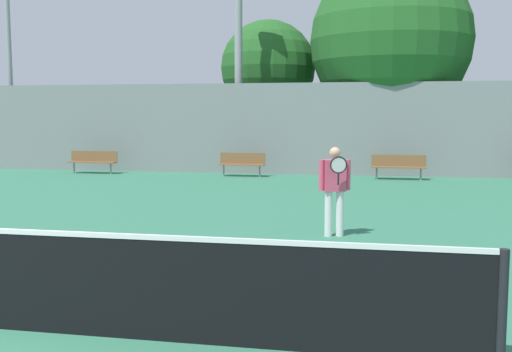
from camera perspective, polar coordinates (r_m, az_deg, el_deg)
name	(u,v)px	position (r m, az deg, el deg)	size (l,w,h in m)	color
tennis_player	(335,186)	(11.15, 7.50, -0.92)	(0.57, 0.48, 1.66)	silver
bench_courtside_far	(93,160)	(23.71, -15.25, 1.52)	(1.89, 0.40, 0.85)	brown
bench_adjacent_court	(399,164)	(21.29, 13.43, 1.08)	(1.86, 0.40, 0.85)	brown
bench_by_gate	(242,162)	(21.77, -1.33, 1.34)	(1.67, 0.40, 0.85)	brown
light_pole_far_right	(8,23)	(28.10, -22.55, 13.30)	(0.90, 0.60, 9.75)	#939399
light_pole_center_back	(239,47)	(23.77, -1.68, 12.16)	(0.90, 0.60, 8.58)	#939399
back_fence	(262,129)	(22.68, 0.60, 4.53)	(24.65, 0.06, 3.42)	gray
tree_green_tall	(268,68)	(26.81, 1.17, 10.20)	(4.16, 4.16, 6.38)	brown
tree_dark_dense	(391,41)	(24.98, 12.69, 12.44)	(6.41, 6.41, 8.37)	brown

